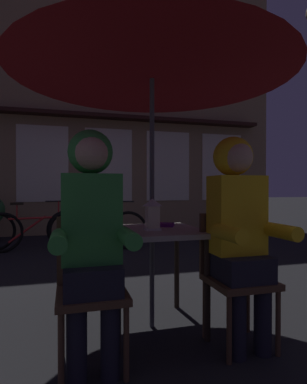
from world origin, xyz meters
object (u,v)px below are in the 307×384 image
(person_left_hooded, at_px, (92,223))
(bicycle_third, at_px, (98,230))
(patio_umbrella, at_px, (152,54))
(lantern, at_px, (152,214))
(cafe_table, at_px, (152,242))
(book, at_px, (161,225))
(bicycle_second, at_px, (35,230))
(chair_left, at_px, (91,281))
(chair_right, at_px, (234,270))
(person_right_hooded, at_px, (239,218))

(person_left_hooded, height_order, bicycle_third, person_left_hooded)
(patio_umbrella, bearing_deg, lantern, -102.21)
(cafe_table, distance_m, book, 0.22)
(lantern, bearing_deg, bicycle_second, 108.25)
(cafe_table, bearing_deg, chair_left, -142.45)
(chair_left, distance_m, chair_right, 0.96)
(bicycle_third, bearing_deg, cafe_table, -88.02)
(person_left_hooded, distance_m, bicycle_third, 3.58)
(person_left_hooded, bearing_deg, cafe_table, 41.57)
(lantern, height_order, chair_right, lantern)
(book, bearing_deg, cafe_table, -103.95)
(book, bearing_deg, bicycle_second, 136.01)
(chair_left, xyz_separation_m, person_left_hooded, (-0.00, -0.06, 0.36))
(cafe_table, bearing_deg, bicycle_second, 108.74)
(bicycle_third, xyz_separation_m, book, (0.23, -2.95, 0.41))
(chair_right, distance_m, person_left_hooded, 1.03)
(lantern, xyz_separation_m, person_left_hooded, (-0.47, -0.37, -0.01))
(chair_left, height_order, person_left_hooded, person_left_hooded)
(person_left_hooded, xyz_separation_m, bicycle_third, (0.37, 3.53, -0.50))
(person_right_hooded, distance_m, bicycle_third, 3.61)
(bicycle_second, bearing_deg, book, -68.56)
(chair_right, xyz_separation_m, bicycle_third, (-0.59, 3.47, -0.14))
(patio_umbrella, xyz_separation_m, bicycle_third, (-0.11, 3.10, -1.71))
(person_left_hooded, bearing_deg, bicycle_third, 83.97)
(cafe_table, distance_m, person_left_hooded, 0.67)
(bicycle_third, distance_m, book, 2.99)
(cafe_table, relative_size, chair_right, 0.85)
(cafe_table, bearing_deg, person_left_hooded, -138.43)
(book, bearing_deg, bicycle_third, 118.98)
(person_left_hooded, bearing_deg, book, 43.86)
(person_right_hooded, xyz_separation_m, bicycle_second, (-1.62, 3.79, -0.50))
(person_right_hooded, height_order, bicycle_second, person_right_hooded)
(chair_right, height_order, bicycle_second, chair_right)
(person_right_hooded, height_order, bicycle_third, person_right_hooded)
(patio_umbrella, distance_m, book, 1.32)
(cafe_table, xyz_separation_m, lantern, (-0.01, -0.06, 0.22))
(patio_umbrella, bearing_deg, book, 51.48)
(chair_right, bearing_deg, book, 124.66)
(bicycle_second, distance_m, book, 3.48)
(patio_umbrella, xyz_separation_m, chair_left, (-0.48, -0.37, -1.57))
(person_left_hooded, height_order, person_right_hooded, same)
(bicycle_second, relative_size, bicycle_third, 1.00)
(chair_left, bearing_deg, person_left_hooded, -90.00)
(chair_right, xyz_separation_m, person_right_hooded, (0.00, -0.06, 0.36))
(book, bearing_deg, lantern, -97.72)
(patio_umbrella, height_order, bicycle_third, patio_umbrella)
(chair_right, relative_size, person_right_hooded, 0.62)
(chair_left, xyz_separation_m, book, (0.60, 0.52, 0.26))
(chair_right, bearing_deg, person_right_hooded, -90.00)
(chair_left, height_order, bicycle_third, chair_left)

